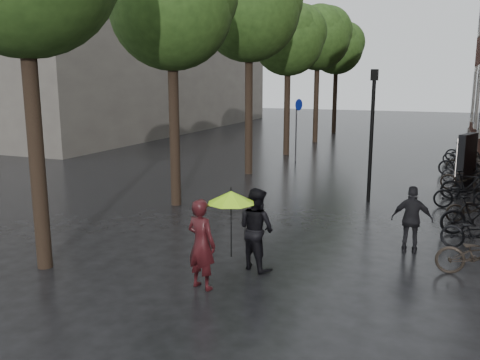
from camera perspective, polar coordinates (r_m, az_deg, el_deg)
The scene contains 11 objects.
ground at distance 9.06m, azimuth -6.11°, elevation -15.25°, with size 120.00×120.00×0.00m, color black.
bg_building at distance 43.73m, azimuth -14.70°, elevation 14.87°, with size 16.00×30.00×14.00m, color #47423D.
street_trees at distance 24.44m, azimuth 3.39°, elevation 16.71°, with size 4.33×34.03×8.91m.
person_burgundy at distance 9.93m, azimuth -4.36°, elevation -7.18°, with size 0.66×0.43×1.80m, color black.
person_black at distance 10.89m, azimuth 1.85°, elevation -5.49°, with size 0.87×0.68×1.78m, color black.
lime_umbrella at distance 10.08m, azimuth -1.01°, elevation -1.94°, with size 0.98×0.98×1.45m.
pedestrian_walking at distance 12.60m, azimuth 18.75°, elevation -4.21°, with size 0.94×0.39×1.60m, color black.
parked_bicycles at distance 19.23m, azimuth 24.11°, elevation -0.39°, with size 2.05×16.58×1.04m.
ad_lightbox at distance 21.13m, azimuth 24.06°, elevation 2.08°, with size 0.30×1.33×2.00m.
lamp_post at distance 17.07m, azimuth 14.61°, elevation 6.22°, with size 0.22×0.22×4.33m.
cycle_sign at distance 25.23m, azimuth 6.45°, elevation 6.68°, with size 0.16×0.56×3.06m.
Camera 1 is at (3.90, -7.11, 4.05)m, focal length 38.00 mm.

